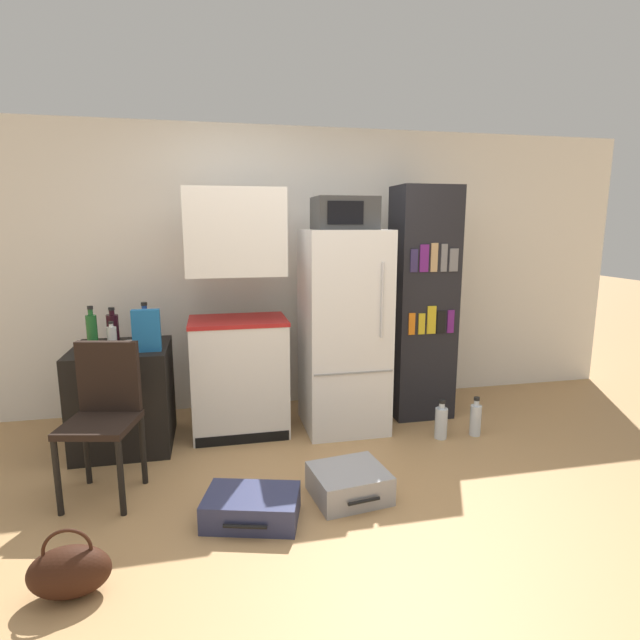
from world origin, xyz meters
The scene contains 20 objects.
ground_plane centered at (0.00, 0.00, 0.00)m, with size 24.00×24.00×0.00m, color tan.
wall_back centered at (0.20, 2.00, 1.25)m, with size 6.40×0.10×2.50m.
side_table centered at (-1.27, 1.26, 0.38)m, with size 0.68×0.67×0.77m.
kitchen_hutch centered at (-0.40, 1.34, 0.89)m, with size 0.76×0.53×1.92m.
refrigerator centered at (0.44, 1.28, 0.81)m, with size 0.64×0.66×1.62m.
microwave centered at (0.44, 1.28, 1.74)m, with size 0.47×0.39×0.25m.
bookshelf centered at (1.17, 1.40, 0.99)m, with size 0.51×0.40×1.97m.
bottle_milk_white centered at (-1.32, 1.28, 0.85)m, with size 0.07×0.07×0.19m.
bottle_ketchup_red centered at (-1.50, 1.45, 0.85)m, with size 0.06×0.06×0.20m.
bottle_blue_soda centered at (-1.10, 1.40, 0.90)m, with size 0.09×0.09×0.31m.
bottle_green_tall centered at (-1.46, 1.28, 0.90)m, with size 0.08×0.08×0.31m.
bottle_wine_dark centered at (-1.35, 1.49, 0.88)m, with size 0.09×0.09×0.26m.
bowl centered at (-1.20, 1.24, 0.79)m, with size 0.15×0.15×0.04m.
cereal_box centered at (-1.05, 1.09, 0.92)m, with size 0.19×0.07×0.30m.
chair centered at (-1.26, 0.57, 0.57)m, with size 0.48×0.48×0.95m.
suitcase_large_flat centered at (0.19, 0.19, 0.09)m, with size 0.49×0.46×0.18m.
suitcase_small_flat centered at (-0.42, 0.06, 0.08)m, with size 0.60×0.46×0.16m.
handbag centered at (-1.26, -0.36, 0.12)m, with size 0.36×0.20×0.33m.
water_bottle_front centered at (1.13, 0.87, 0.13)m, with size 0.10×0.10×0.31m.
water_bottle_middle centered at (1.42, 0.86, 0.13)m, with size 0.09×0.09×0.32m.
Camera 1 is at (-0.58, -2.54, 1.66)m, focal length 28.00 mm.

